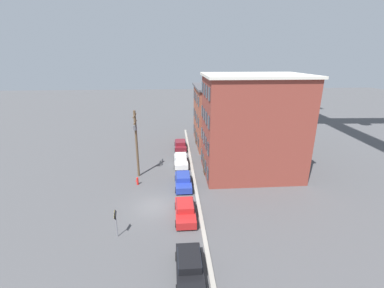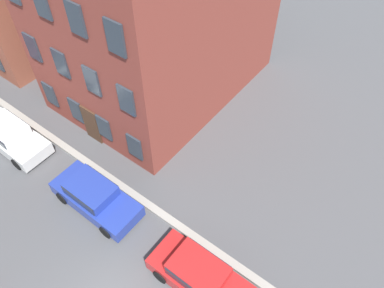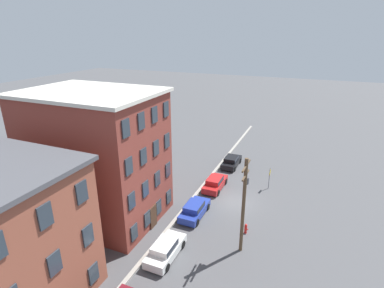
{
  "view_description": "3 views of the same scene",
  "coord_description": "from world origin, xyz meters",
  "px_view_note": "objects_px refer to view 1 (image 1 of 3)",
  "views": [
    {
      "loc": [
        22.71,
        2.17,
        14.29
      ],
      "look_at": [
        -1.82,
        3.97,
        5.94
      ],
      "focal_mm": 24.0,
      "sensor_mm": 36.0,
      "label": 1
    },
    {
      "loc": [
        5.15,
        -1.69,
        15.27
      ],
      "look_at": [
        0.23,
        4.79,
        5.85
      ],
      "focal_mm": 35.0,
      "sensor_mm": 36.0,
      "label": 2
    },
    {
      "loc": [
        -27.72,
        -6.65,
        17.18
      ],
      "look_at": [
        -0.81,
        4.77,
        6.27
      ],
      "focal_mm": 28.0,
      "sensor_mm": 36.0,
      "label": 3
    }
  ],
  "objects_px": {
    "car_white": "(181,160)",
    "car_red": "(185,210)",
    "car_maroon": "(180,144)",
    "utility_pole": "(136,140)",
    "caution_sign": "(116,219)",
    "car_blue": "(183,180)",
    "fire_hydrant": "(137,181)",
    "car_black": "(189,266)"
  },
  "relations": [
    {
      "from": "car_white",
      "to": "car_red",
      "type": "height_order",
      "value": "same"
    },
    {
      "from": "car_maroon",
      "to": "utility_pole",
      "type": "xyz_separation_m",
      "value": [
        9.78,
        -5.58,
        3.98
      ]
    },
    {
      "from": "caution_sign",
      "to": "car_blue",
      "type": "bearing_deg",
      "value": 145.4
    },
    {
      "from": "car_white",
      "to": "fire_hydrant",
      "type": "distance_m",
      "value": 7.7
    },
    {
      "from": "car_black",
      "to": "fire_hydrant",
      "type": "xyz_separation_m",
      "value": [
        -13.65,
        -5.27,
        -0.27
      ]
    },
    {
      "from": "car_blue",
      "to": "fire_hydrant",
      "type": "height_order",
      "value": "car_blue"
    },
    {
      "from": "car_white",
      "to": "car_maroon",
      "type": "bearing_deg",
      "value": 178.86
    },
    {
      "from": "car_white",
      "to": "car_red",
      "type": "relative_size",
      "value": 1.0
    },
    {
      "from": "car_red",
      "to": "caution_sign",
      "type": "height_order",
      "value": "caution_sign"
    },
    {
      "from": "utility_pole",
      "to": "fire_hydrant",
      "type": "relative_size",
      "value": 8.74
    },
    {
      "from": "fire_hydrant",
      "to": "utility_pole",
      "type": "bearing_deg",
      "value": -176.39
    },
    {
      "from": "car_red",
      "to": "fire_hydrant",
      "type": "bearing_deg",
      "value": -142.2
    },
    {
      "from": "car_blue",
      "to": "car_red",
      "type": "distance_m",
      "value": 6.1
    },
    {
      "from": "utility_pole",
      "to": "car_blue",
      "type": "bearing_deg",
      "value": 60.65
    },
    {
      "from": "car_white",
      "to": "fire_hydrant",
      "type": "xyz_separation_m",
      "value": [
        5.57,
        -5.3,
        -0.27
      ]
    },
    {
      "from": "car_maroon",
      "to": "car_red",
      "type": "xyz_separation_m",
      "value": [
        18.97,
        -0.13,
        0.0
      ]
    },
    {
      "from": "car_maroon",
      "to": "caution_sign",
      "type": "bearing_deg",
      "value": -15.53
    },
    {
      "from": "car_black",
      "to": "car_maroon",
      "type": "bearing_deg",
      "value": 179.63
    },
    {
      "from": "car_red",
      "to": "utility_pole",
      "type": "distance_m",
      "value": 11.4
    },
    {
      "from": "car_blue",
      "to": "car_black",
      "type": "height_order",
      "value": "same"
    },
    {
      "from": "car_blue",
      "to": "utility_pole",
      "type": "relative_size",
      "value": 0.52
    },
    {
      "from": "car_blue",
      "to": "fire_hydrant",
      "type": "distance_m",
      "value": 5.42
    },
    {
      "from": "car_white",
      "to": "utility_pole",
      "type": "relative_size",
      "value": 0.52
    },
    {
      "from": "car_white",
      "to": "utility_pole",
      "type": "xyz_separation_m",
      "value": [
        3.21,
        -5.45,
        3.98
      ]
    },
    {
      "from": "car_red",
      "to": "caution_sign",
      "type": "bearing_deg",
      "value": -67.45
    },
    {
      "from": "car_blue",
      "to": "car_red",
      "type": "height_order",
      "value": "same"
    },
    {
      "from": "car_maroon",
      "to": "caution_sign",
      "type": "distance_m",
      "value": 22.22
    },
    {
      "from": "fire_hydrant",
      "to": "car_blue",
      "type": "bearing_deg",
      "value": 82.17
    },
    {
      "from": "car_maroon",
      "to": "utility_pole",
      "type": "bearing_deg",
      "value": -29.71
    },
    {
      "from": "car_black",
      "to": "caution_sign",
      "type": "relative_size",
      "value": 1.68
    },
    {
      "from": "car_maroon",
      "to": "fire_hydrant",
      "type": "height_order",
      "value": "car_maroon"
    },
    {
      "from": "car_maroon",
      "to": "fire_hydrant",
      "type": "relative_size",
      "value": 4.58
    },
    {
      "from": "car_blue",
      "to": "car_red",
      "type": "relative_size",
      "value": 1.0
    },
    {
      "from": "car_maroon",
      "to": "car_blue",
      "type": "distance_m",
      "value": 12.87
    },
    {
      "from": "car_maroon",
      "to": "utility_pole",
      "type": "distance_m",
      "value": 11.94
    },
    {
      "from": "fire_hydrant",
      "to": "car_red",
      "type": "bearing_deg",
      "value": 37.8
    },
    {
      "from": "car_red",
      "to": "car_blue",
      "type": "bearing_deg",
      "value": 179.45
    },
    {
      "from": "caution_sign",
      "to": "car_red",
      "type": "bearing_deg",
      "value": 112.55
    },
    {
      "from": "car_red",
      "to": "utility_pole",
      "type": "xyz_separation_m",
      "value": [
        -9.19,
        -5.45,
        3.98
      ]
    },
    {
      "from": "car_maroon",
      "to": "car_red",
      "type": "bearing_deg",
      "value": -0.4
    },
    {
      "from": "car_black",
      "to": "car_blue",
      "type": "bearing_deg",
      "value": 179.59
    },
    {
      "from": "car_maroon",
      "to": "car_black",
      "type": "relative_size",
      "value": 1.0
    }
  ]
}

